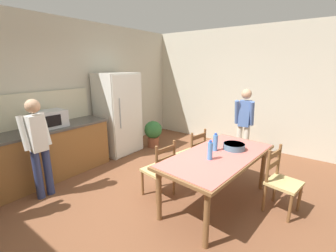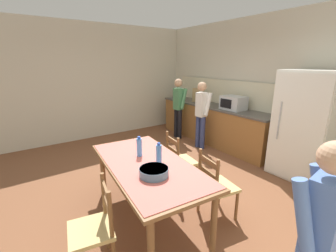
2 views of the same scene
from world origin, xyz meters
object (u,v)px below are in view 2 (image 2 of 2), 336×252
Objects in this scene: refrigerator at (305,126)px; chair_side_far_left at (180,161)px; microwave at (233,103)px; bottle_near_centre at (139,147)px; person_by_table at (317,239)px; chair_side_far_right at (216,186)px; chair_side_near_right at (95,228)px; person_at_sink at (178,105)px; serving_bowl at (154,171)px; dining_table at (147,169)px; paper_bag at (198,95)px; person_at_counter at (201,112)px; bottle_off_centre at (159,154)px.

chair_side_far_left is (-0.93, -1.95, -0.48)m from refrigerator.
bottle_near_centre is at bearing -74.86° from microwave.
chair_side_far_left is 2.26m from person_by_table.
chair_side_far_right is 1.00× the size of chair_side_far_left.
person_by_table is at bearing 46.00° from chair_side_near_right.
person_by_table is at bearing 6.13° from bottle_near_centre.
refrigerator is 1.19× the size of person_at_sink.
serving_bowl is at bearing -65.51° from microwave.
microwave reaches higher than chair_side_far_left.
dining_table is at bearing 122.85° from chair_side_far_left.
refrigerator is at bearing 85.11° from serving_bowl.
person_by_table is (2.03, 0.22, -0.03)m from bottle_near_centre.
person_at_sink is at bearing -110.24° from paper_bag.
person_at_sink is at bearing -170.56° from refrigerator.
paper_bag is 3.51m from dining_table.
microwave reaches higher than chair_side_near_right.
chair_side_near_right is 3.55m from person_at_counter.
paper_bag is at bearing 124.88° from bottle_near_centre.
bottle_off_centre is at bearing -144.15° from person_at_counter.
bottle_off_centre is at bearing 13.79° from bottle_near_centre.
chair_side_near_right reaches higher than serving_bowl.
refrigerator is at bearing -82.01° from chair_side_far_right.
person_at_sink is 1.01× the size of person_at_counter.
chair_side_near_right is at bearing -65.51° from dining_table.
bottle_near_centre is (1.90, -2.73, -0.22)m from paper_bag.
chair_side_far_right is 1.45m from person_by_table.
chair_side_near_right is 0.59× the size of person_by_table.
bottle_off_centre is 0.94m from chair_side_far_left.
paper_bag is 3.40m from chair_side_far_right.
serving_bowl is 2.93m from person_at_counter.
chair_side_far_left reaches higher than dining_table.
dining_table is at bearing -70.49° from microwave.
microwave reaches higher than bottle_off_centre.
paper_bag is 0.40× the size of chair_side_far_left.
person_by_table reaches higher than dining_table.
chair_side_near_right is at bearing -54.79° from paper_bag.
paper_bag is 1.33× the size of bottle_near_centre.
chair_side_far_right is at bearing -128.41° from person_at_counter.
chair_side_far_right is (0.13, 1.50, 0.00)m from chair_side_near_right.
chair_side_far_left reaches higher than serving_bowl.
bottle_near_centre is 1.10m from chair_side_far_right.
microwave is at bearing -44.22° from chair_side_far_right.
refrigerator reaches higher than chair_side_far_right.
refrigerator is at bearing 96.91° from chair_side_near_right.
chair_side_far_left is 2.49m from person_at_sink.
microwave is 0.55× the size of chair_side_far_right.
refrigerator is 3.57m from chair_side_near_right.
bottle_near_centre is 0.18× the size of person_by_table.
chair_side_near_right is (0.03, -0.69, -0.38)m from serving_bowl.
person_at_counter is at bearing 118.41° from bottle_near_centre.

